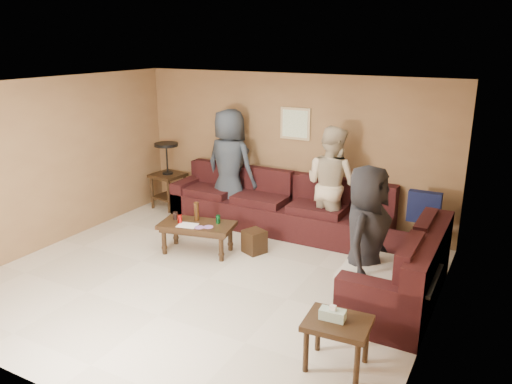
{
  "coord_description": "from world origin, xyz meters",
  "views": [
    {
      "loc": [
        3.36,
        -4.93,
        3.03
      ],
      "look_at": [
        0.25,
        0.85,
        1.0
      ],
      "focal_mm": 35.0,
      "sensor_mm": 36.0,
      "label": 1
    }
  ],
  "objects_px": {
    "side_table_right": "(337,327)",
    "person_left": "(230,166)",
    "waste_bin": "(254,241)",
    "end_table_left": "(168,174)",
    "person_right": "(366,239)",
    "sectional_sofa": "(311,229)",
    "person_middle": "(331,184)",
    "coffee_table": "(197,228)"
  },
  "relations": [
    {
      "from": "sectional_sofa",
      "to": "person_left",
      "type": "height_order",
      "value": "person_left"
    },
    {
      "from": "person_left",
      "to": "waste_bin",
      "type": "bearing_deg",
      "value": 140.86
    },
    {
      "from": "sectional_sofa",
      "to": "end_table_left",
      "type": "bearing_deg",
      "value": 169.57
    },
    {
      "from": "end_table_left",
      "to": "person_left",
      "type": "bearing_deg",
      "value": -0.33
    },
    {
      "from": "coffee_table",
      "to": "person_middle",
      "type": "xyz_separation_m",
      "value": [
        1.53,
        1.39,
        0.52
      ]
    },
    {
      "from": "side_table_right",
      "to": "person_right",
      "type": "xyz_separation_m",
      "value": [
        -0.11,
        1.21,
        0.43
      ]
    },
    {
      "from": "end_table_left",
      "to": "waste_bin",
      "type": "bearing_deg",
      "value": -23.81
    },
    {
      "from": "sectional_sofa",
      "to": "person_left",
      "type": "relative_size",
      "value": 2.42
    },
    {
      "from": "coffee_table",
      "to": "person_left",
      "type": "height_order",
      "value": "person_left"
    },
    {
      "from": "end_table_left",
      "to": "coffee_table",
      "type": "bearing_deg",
      "value": -41.34
    },
    {
      "from": "coffee_table",
      "to": "person_middle",
      "type": "bearing_deg",
      "value": 42.12
    },
    {
      "from": "person_middle",
      "to": "side_table_right",
      "type": "bearing_deg",
      "value": 128.55
    },
    {
      "from": "waste_bin",
      "to": "side_table_right",
      "type": "bearing_deg",
      "value": -45.42
    },
    {
      "from": "waste_bin",
      "to": "person_right",
      "type": "height_order",
      "value": "person_right"
    },
    {
      "from": "end_table_left",
      "to": "person_middle",
      "type": "height_order",
      "value": "person_middle"
    },
    {
      "from": "person_left",
      "to": "person_middle",
      "type": "bearing_deg",
      "value": -175.32
    },
    {
      "from": "person_middle",
      "to": "person_left",
      "type": "bearing_deg",
      "value": 15.79
    },
    {
      "from": "side_table_right",
      "to": "person_left",
      "type": "bearing_deg",
      "value": 134.68
    },
    {
      "from": "sectional_sofa",
      "to": "coffee_table",
      "type": "relative_size",
      "value": 3.98
    },
    {
      "from": "coffee_table",
      "to": "person_middle",
      "type": "distance_m",
      "value": 2.13
    },
    {
      "from": "coffee_table",
      "to": "side_table_right",
      "type": "xyz_separation_m",
      "value": [
        2.71,
        -1.6,
        0.04
      ]
    },
    {
      "from": "sectional_sofa",
      "to": "coffee_table",
      "type": "height_order",
      "value": "sectional_sofa"
    },
    {
      "from": "coffee_table",
      "to": "waste_bin",
      "type": "height_order",
      "value": "coffee_table"
    },
    {
      "from": "coffee_table",
      "to": "end_table_left",
      "type": "distance_m",
      "value": 2.19
    },
    {
      "from": "sectional_sofa",
      "to": "person_right",
      "type": "xyz_separation_m",
      "value": [
        1.17,
        -1.27,
        0.53
      ]
    },
    {
      "from": "person_middle",
      "to": "sectional_sofa",
      "type": "bearing_deg",
      "value": 96.37
    },
    {
      "from": "sectional_sofa",
      "to": "end_table_left",
      "type": "relative_size",
      "value": 3.81
    },
    {
      "from": "side_table_right",
      "to": "person_middle",
      "type": "xyz_separation_m",
      "value": [
        -1.17,
        2.99,
        0.47
      ]
    },
    {
      "from": "side_table_right",
      "to": "waste_bin",
      "type": "bearing_deg",
      "value": 134.58
    },
    {
      "from": "person_left",
      "to": "person_middle",
      "type": "distance_m",
      "value": 1.83
    },
    {
      "from": "waste_bin",
      "to": "person_right",
      "type": "bearing_deg",
      "value": -22.89
    },
    {
      "from": "person_left",
      "to": "end_table_left",
      "type": "bearing_deg",
      "value": 5.66
    },
    {
      "from": "coffee_table",
      "to": "person_right",
      "type": "height_order",
      "value": "person_right"
    },
    {
      "from": "sectional_sofa",
      "to": "side_table_right",
      "type": "relative_size",
      "value": 7.21
    },
    {
      "from": "end_table_left",
      "to": "person_right",
      "type": "xyz_separation_m",
      "value": [
        4.23,
        -1.83,
        0.22
      ]
    },
    {
      "from": "coffee_table",
      "to": "sectional_sofa",
      "type": "bearing_deg",
      "value": 31.25
    },
    {
      "from": "waste_bin",
      "to": "person_left",
      "type": "relative_size",
      "value": 0.18
    },
    {
      "from": "sectional_sofa",
      "to": "end_table_left",
      "type": "distance_m",
      "value": 3.13
    },
    {
      "from": "coffee_table",
      "to": "person_middle",
      "type": "relative_size",
      "value": 0.65
    },
    {
      "from": "side_table_right",
      "to": "person_right",
      "type": "relative_size",
      "value": 0.38
    },
    {
      "from": "end_table_left",
      "to": "person_left",
      "type": "distance_m",
      "value": 1.38
    },
    {
      "from": "sectional_sofa",
      "to": "person_left",
      "type": "xyz_separation_m",
      "value": [
        -1.73,
        0.56,
        0.64
      ]
    }
  ]
}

